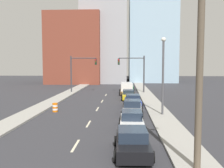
{
  "coord_description": "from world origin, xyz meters",
  "views": [
    {
      "loc": [
        3.05,
        -6.96,
        5.11
      ],
      "look_at": [
        1.25,
        29.15,
        2.2
      ],
      "focal_mm": 40.0,
      "sensor_mm": 36.0,
      "label": 1
    }
  ],
  "objects_px": {
    "traffic_signal_right": "(136,69)",
    "sedan_gray": "(132,108)",
    "sedan_white": "(132,121)",
    "box_truck_brown": "(127,89)",
    "sedan_yellow": "(128,95)",
    "traffic_signal_left": "(78,69)",
    "street_lamp": "(163,70)",
    "sedan_black": "(132,142)",
    "utility_pole_right_near": "(200,74)",
    "traffic_barrel": "(55,107)",
    "sedan_blue": "(133,101)",
    "sedan_green": "(129,87)"
  },
  "relations": [
    {
      "from": "traffic_signal_left",
      "to": "sedan_gray",
      "type": "relative_size",
      "value": 1.44
    },
    {
      "from": "sedan_white",
      "to": "sedan_yellow",
      "type": "distance_m",
      "value": 16.78
    },
    {
      "from": "traffic_signal_right",
      "to": "sedan_black",
      "type": "distance_m",
      "value": 30.13
    },
    {
      "from": "sedan_white",
      "to": "sedan_yellow",
      "type": "xyz_separation_m",
      "value": [
        -0.02,
        16.78,
        -0.02
      ]
    },
    {
      "from": "utility_pole_right_near",
      "to": "sedan_blue",
      "type": "relative_size",
      "value": 2.1
    },
    {
      "from": "sedan_yellow",
      "to": "sedan_green",
      "type": "relative_size",
      "value": 1.01
    },
    {
      "from": "traffic_barrel",
      "to": "box_truck_brown",
      "type": "distance_m",
      "value": 17.84
    },
    {
      "from": "traffic_barrel",
      "to": "street_lamp",
      "type": "bearing_deg",
      "value": -8.11
    },
    {
      "from": "traffic_barrel",
      "to": "sedan_white",
      "type": "relative_size",
      "value": 0.22
    },
    {
      "from": "traffic_signal_left",
      "to": "traffic_signal_right",
      "type": "xyz_separation_m",
      "value": [
        10.25,
        0.0,
        0.0
      ]
    },
    {
      "from": "traffic_signal_left",
      "to": "sedan_black",
      "type": "relative_size",
      "value": 1.51
    },
    {
      "from": "street_lamp",
      "to": "traffic_barrel",
      "type": "bearing_deg",
      "value": 171.89
    },
    {
      "from": "utility_pole_right_near",
      "to": "sedan_gray",
      "type": "bearing_deg",
      "value": 101.35
    },
    {
      "from": "traffic_signal_right",
      "to": "box_truck_brown",
      "type": "height_order",
      "value": "traffic_signal_right"
    },
    {
      "from": "street_lamp",
      "to": "sedan_yellow",
      "type": "bearing_deg",
      "value": 105.42
    },
    {
      "from": "traffic_signal_right",
      "to": "sedan_gray",
      "type": "bearing_deg",
      "value": -93.89
    },
    {
      "from": "traffic_signal_left",
      "to": "sedan_yellow",
      "type": "relative_size",
      "value": 1.36
    },
    {
      "from": "traffic_barrel",
      "to": "sedan_black",
      "type": "relative_size",
      "value": 0.22
    },
    {
      "from": "sedan_yellow",
      "to": "sedan_green",
      "type": "xyz_separation_m",
      "value": [
        0.27,
        12.81,
        0.04
      ]
    },
    {
      "from": "street_lamp",
      "to": "sedan_gray",
      "type": "bearing_deg",
      "value": 172.47
    },
    {
      "from": "sedan_yellow",
      "to": "box_truck_brown",
      "type": "bearing_deg",
      "value": 90.79
    },
    {
      "from": "traffic_barrel",
      "to": "sedan_yellow",
      "type": "xyz_separation_m",
      "value": [
        7.96,
        9.94,
        0.17
      ]
    },
    {
      "from": "traffic_barrel",
      "to": "traffic_signal_left",
      "type": "bearing_deg",
      "value": 92.42
    },
    {
      "from": "traffic_signal_right",
      "to": "sedan_black",
      "type": "relative_size",
      "value": 1.51
    },
    {
      "from": "sedan_black",
      "to": "sedan_yellow",
      "type": "distance_m",
      "value": 22.02
    },
    {
      "from": "sedan_black",
      "to": "box_truck_brown",
      "type": "height_order",
      "value": "box_truck_brown"
    },
    {
      "from": "sedan_white",
      "to": "box_truck_brown",
      "type": "relative_size",
      "value": 0.72
    },
    {
      "from": "sedan_green",
      "to": "sedan_yellow",
      "type": "bearing_deg",
      "value": -89.8
    },
    {
      "from": "sedan_yellow",
      "to": "box_truck_brown",
      "type": "relative_size",
      "value": 0.78
    },
    {
      "from": "sedan_black",
      "to": "sedan_gray",
      "type": "bearing_deg",
      "value": 86.61
    },
    {
      "from": "street_lamp",
      "to": "box_truck_brown",
      "type": "height_order",
      "value": "street_lamp"
    },
    {
      "from": "sedan_black",
      "to": "sedan_yellow",
      "type": "relative_size",
      "value": 0.9
    },
    {
      "from": "utility_pole_right_near",
      "to": "sedan_yellow",
      "type": "relative_size",
      "value": 1.89
    },
    {
      "from": "utility_pole_right_near",
      "to": "sedan_white",
      "type": "distance_m",
      "value": 8.99
    },
    {
      "from": "sedan_black",
      "to": "street_lamp",
      "type": "bearing_deg",
      "value": 71.07
    },
    {
      "from": "sedan_white",
      "to": "sedan_blue",
      "type": "bearing_deg",
      "value": 88.06
    },
    {
      "from": "traffic_signal_left",
      "to": "box_truck_brown",
      "type": "distance_m",
      "value": 9.3
    },
    {
      "from": "traffic_signal_left",
      "to": "traffic_barrel",
      "type": "distance_m",
      "value": 18.21
    },
    {
      "from": "traffic_signal_left",
      "to": "street_lamp",
      "type": "relative_size",
      "value": 0.85
    },
    {
      "from": "traffic_signal_right",
      "to": "sedan_gray",
      "type": "relative_size",
      "value": 1.44
    },
    {
      "from": "traffic_signal_left",
      "to": "street_lamp",
      "type": "bearing_deg",
      "value": -58.47
    },
    {
      "from": "traffic_barrel",
      "to": "sedan_yellow",
      "type": "relative_size",
      "value": 0.2
    },
    {
      "from": "sedan_white",
      "to": "sedan_gray",
      "type": "bearing_deg",
      "value": 88.04
    },
    {
      "from": "traffic_barrel",
      "to": "sedan_black",
      "type": "xyz_separation_m",
      "value": [
        7.86,
        -12.08,
        0.18
      ]
    },
    {
      "from": "traffic_barrel",
      "to": "street_lamp",
      "type": "height_order",
      "value": "street_lamp"
    },
    {
      "from": "street_lamp",
      "to": "sedan_gray",
      "type": "height_order",
      "value": "street_lamp"
    },
    {
      "from": "traffic_barrel",
      "to": "sedan_white",
      "type": "bearing_deg",
      "value": -40.59
    },
    {
      "from": "traffic_signal_left",
      "to": "sedan_gray",
      "type": "distance_m",
      "value": 21.3
    },
    {
      "from": "sedan_blue",
      "to": "sedan_yellow",
      "type": "bearing_deg",
      "value": 92.96
    },
    {
      "from": "sedan_black",
      "to": "sedan_white",
      "type": "bearing_deg",
      "value": 87.17
    }
  ]
}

